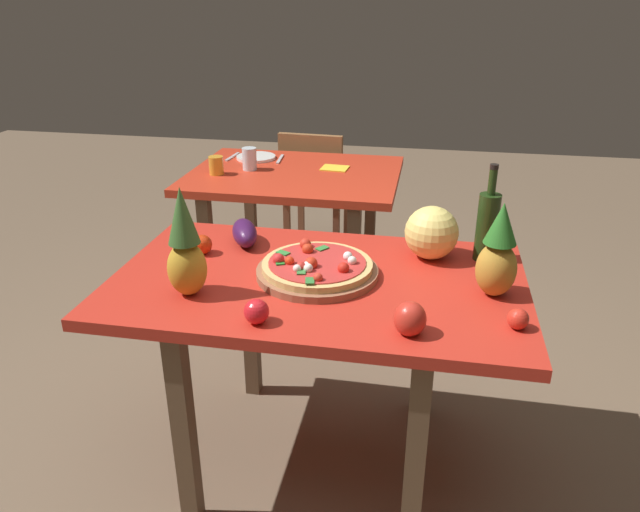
{
  "coord_description": "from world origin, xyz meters",
  "views": [
    {
      "loc": [
        0.34,
        -1.77,
        1.66
      ],
      "look_at": [
        -0.01,
        0.07,
        0.82
      ],
      "focal_mm": 33.76,
      "sensor_mm": 36.0,
      "label": 1
    }
  ],
  "objects_px": {
    "pizza_board": "(317,272)",
    "dinner_plate": "(256,157)",
    "napkin_folded": "(335,168)",
    "bell_pepper": "(410,319)",
    "drinking_glass_juice": "(216,165)",
    "wine_bottle": "(487,225)",
    "fork_utensil": "(232,157)",
    "pineapple_left": "(498,255)",
    "knife_utensil": "(280,159)",
    "drinking_glass_water": "(249,159)",
    "dining_chair": "(315,188)",
    "eggplant": "(245,233)",
    "tomato_beside_pepper": "(518,319)",
    "pineapple_right": "(185,248)",
    "tomato_near_board": "(256,311)",
    "display_table": "(318,302)",
    "pizza": "(316,265)",
    "tomato_at_corner": "(202,245)",
    "melon": "(431,233)",
    "background_table": "(295,191)"
  },
  "relations": [
    {
      "from": "pineapple_left",
      "to": "fork_utensil",
      "type": "height_order",
      "value": "pineapple_left"
    },
    {
      "from": "pizza_board",
      "to": "dinner_plate",
      "type": "bearing_deg",
      "value": 113.88
    },
    {
      "from": "pizza",
      "to": "tomato_near_board",
      "type": "relative_size",
      "value": 5.02
    },
    {
      "from": "display_table",
      "to": "bell_pepper",
      "type": "xyz_separation_m",
      "value": [
        0.32,
        -0.3,
        0.14
      ]
    },
    {
      "from": "pizza_board",
      "to": "bell_pepper",
      "type": "relative_size",
      "value": 4.07
    },
    {
      "from": "drinking_glass_water",
      "to": "napkin_folded",
      "type": "bearing_deg",
      "value": 13.09
    },
    {
      "from": "dining_chair",
      "to": "pizza_board",
      "type": "xyz_separation_m",
      "value": [
        0.38,
        -1.85,
        0.3
      ]
    },
    {
      "from": "melon",
      "to": "pineapple_left",
      "type": "bearing_deg",
      "value": -51.22
    },
    {
      "from": "background_table",
      "to": "pizza",
      "type": "xyz_separation_m",
      "value": [
        0.35,
        -1.21,
        0.15
      ]
    },
    {
      "from": "eggplant",
      "to": "drinking_glass_water",
      "type": "relative_size",
      "value": 1.7
    },
    {
      "from": "pineapple_left",
      "to": "bell_pepper",
      "type": "relative_size",
      "value": 3.03
    },
    {
      "from": "display_table",
      "to": "drinking_glass_water",
      "type": "height_order",
      "value": "drinking_glass_water"
    },
    {
      "from": "dining_chair",
      "to": "fork_utensil",
      "type": "xyz_separation_m",
      "value": [
        -0.39,
        -0.43,
        0.29
      ]
    },
    {
      "from": "knife_utensil",
      "to": "napkin_folded",
      "type": "xyz_separation_m",
      "value": [
        0.33,
        -0.12,
        -0.0
      ]
    },
    {
      "from": "wine_bottle",
      "to": "drinking_glass_water",
      "type": "xyz_separation_m",
      "value": [
        -1.16,
        0.96,
        -0.07
      ]
    },
    {
      "from": "display_table",
      "to": "wine_bottle",
      "type": "height_order",
      "value": "wine_bottle"
    },
    {
      "from": "wine_bottle",
      "to": "tomato_beside_pepper",
      "type": "xyz_separation_m",
      "value": [
        0.07,
        -0.47,
        -0.1
      ]
    },
    {
      "from": "pineapple_left",
      "to": "dinner_plate",
      "type": "distance_m",
      "value": 1.89
    },
    {
      "from": "tomato_at_corner",
      "to": "tomato_near_board",
      "type": "bearing_deg",
      "value": -52.98
    },
    {
      "from": "tomato_beside_pepper",
      "to": "tomato_at_corner",
      "type": "bearing_deg",
      "value": 162.7
    },
    {
      "from": "dining_chair",
      "to": "tomato_at_corner",
      "type": "relative_size",
      "value": 11.87
    },
    {
      "from": "display_table",
      "to": "tomato_beside_pepper",
      "type": "distance_m",
      "value": 0.67
    },
    {
      "from": "pineapple_left",
      "to": "knife_utensil",
      "type": "relative_size",
      "value": 1.69
    },
    {
      "from": "tomato_beside_pepper",
      "to": "bell_pepper",
      "type": "bearing_deg",
      "value": -164.44
    },
    {
      "from": "knife_utensil",
      "to": "melon",
      "type": "bearing_deg",
      "value": -59.47
    },
    {
      "from": "background_table",
      "to": "pineapple_right",
      "type": "relative_size",
      "value": 3.09
    },
    {
      "from": "pizza_board",
      "to": "drinking_glass_water",
      "type": "height_order",
      "value": "drinking_glass_water"
    },
    {
      "from": "tomato_near_board",
      "to": "pizza",
      "type": "bearing_deg",
      "value": 72.04
    },
    {
      "from": "melon",
      "to": "knife_utensil",
      "type": "distance_m",
      "value": 1.48
    },
    {
      "from": "dining_chair",
      "to": "knife_utensil",
      "type": "relative_size",
      "value": 4.72
    },
    {
      "from": "wine_bottle",
      "to": "melon",
      "type": "relative_size",
      "value": 1.83
    },
    {
      "from": "background_table",
      "to": "tomato_beside_pepper",
      "type": "relative_size",
      "value": 17.8
    },
    {
      "from": "napkin_folded",
      "to": "dinner_plate",
      "type": "bearing_deg",
      "value": 165.57
    },
    {
      "from": "bell_pepper",
      "to": "pineapple_right",
      "type": "bearing_deg",
      "value": 170.88
    },
    {
      "from": "wine_bottle",
      "to": "tomato_beside_pepper",
      "type": "height_order",
      "value": "wine_bottle"
    },
    {
      "from": "drinking_glass_juice",
      "to": "drinking_glass_water",
      "type": "bearing_deg",
      "value": 38.72
    },
    {
      "from": "drinking_glass_water",
      "to": "pizza",
      "type": "bearing_deg",
      "value": -63.62
    },
    {
      "from": "wine_bottle",
      "to": "fork_utensil",
      "type": "distance_m",
      "value": 1.78
    },
    {
      "from": "tomato_at_corner",
      "to": "dinner_plate",
      "type": "height_order",
      "value": "tomato_at_corner"
    },
    {
      "from": "pineapple_right",
      "to": "tomato_near_board",
      "type": "height_order",
      "value": "pineapple_right"
    },
    {
      "from": "drinking_glass_juice",
      "to": "napkin_folded",
      "type": "bearing_deg",
      "value": 20.44
    },
    {
      "from": "tomato_near_board",
      "to": "knife_utensil",
      "type": "relative_size",
      "value": 0.41
    },
    {
      "from": "bell_pepper",
      "to": "drinking_glass_juice",
      "type": "bearing_deg",
      "value": 127.31
    },
    {
      "from": "tomato_near_board",
      "to": "drinking_glass_juice",
      "type": "bearing_deg",
      "value": 113.9
    },
    {
      "from": "drinking_glass_water",
      "to": "dining_chair",
      "type": "bearing_deg",
      "value": 71.14
    },
    {
      "from": "pizza",
      "to": "drinking_glass_juice",
      "type": "distance_m",
      "value": 1.31
    },
    {
      "from": "bell_pepper",
      "to": "fork_utensil",
      "type": "bearing_deg",
      "value": 122.17
    },
    {
      "from": "pineapple_right",
      "to": "drinking_glass_juice",
      "type": "xyz_separation_m",
      "value": [
        -0.37,
        1.29,
        -0.11
      ]
    },
    {
      "from": "tomato_at_corner",
      "to": "bell_pepper",
      "type": "bearing_deg",
      "value": -28.46
    },
    {
      "from": "dining_chair",
      "to": "pineapple_left",
      "type": "bearing_deg",
      "value": 120.46
    }
  ]
}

